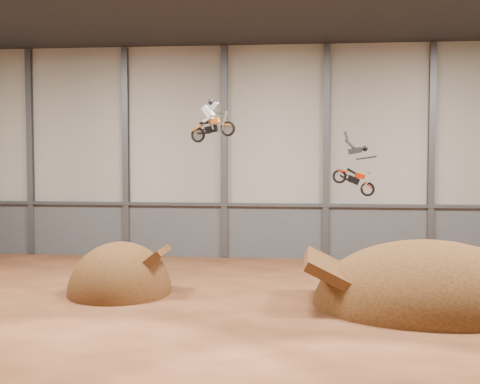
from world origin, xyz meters
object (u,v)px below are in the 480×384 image
Objects in this scene: takeoff_ramp at (120,293)px; landing_ramp at (428,306)px; fmx_rider_b at (351,164)px; fmx_rider_a at (214,117)px.

landing_ramp reaches higher than takeoff_ramp.
takeoff_ramp is 13.08m from fmx_rider_b.
fmx_rider_a is (-10.11, 1.65, 8.74)m from landing_ramp.
fmx_rider_a is at bearing -167.78° from fmx_rider_b.
fmx_rider_a is 7.03m from fmx_rider_b.
takeoff_ramp is 14.87m from landing_ramp.
fmx_rider_b is at bearing 155.17° from landing_ramp.
fmx_rider_b is (-3.46, 1.60, 6.48)m from landing_ramp.
takeoff_ramp is at bearing 175.34° from landing_ramp.
fmx_rider_a is at bearing 170.73° from landing_ramp.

